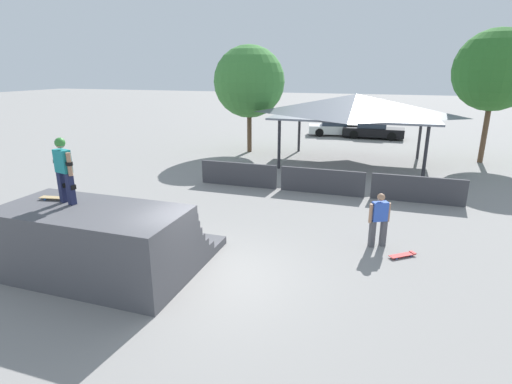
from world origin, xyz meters
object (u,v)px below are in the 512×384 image
object	(u,v)px
parked_car_white	(335,128)
parked_car_black	(373,130)
bystander_walking	(379,217)
tree_beside_pavilion	(249,82)
skateboard_on_ground	(403,255)
skater_on_deck	(63,166)
tree_far_back	(495,70)
skateboard_on_deck	(57,198)

from	to	relation	value
parked_car_white	parked_car_black	xyz separation A→B (m)	(2.91, -0.43, 0.00)
bystander_walking	tree_beside_pavilion	world-z (taller)	tree_beside_pavilion
skateboard_on_ground	tree_beside_pavilion	bearing A→B (deg)	87.26
parked_car_white	skater_on_deck	bearing A→B (deg)	-109.80
skateboard_on_ground	parked_car_white	xyz separation A→B (m)	(-4.71, 20.87, 0.54)
skater_on_deck	parked_car_white	world-z (taller)	skater_on_deck
skater_on_deck	tree_far_back	size ratio (longest dim) A/B	0.23
skateboard_on_deck	skateboard_on_ground	size ratio (longest dim) A/B	1.12
skateboard_on_deck	parked_car_white	size ratio (longest dim) A/B	0.19
parked_car_white	skateboard_on_ground	bearing A→B (deg)	-88.98
skater_on_deck	bystander_walking	size ratio (longest dim) A/B	1.02
tree_beside_pavilion	parked_car_black	distance (m)	11.19
parked_car_white	parked_car_black	world-z (taller)	same
skateboard_on_ground	skateboard_on_deck	bearing A→B (deg)	162.65
tree_far_back	parked_car_white	distance (m)	12.24
skater_on_deck	skateboard_on_deck	size ratio (longest dim) A/B	1.96
tree_far_back	parked_car_black	distance (m)	9.99
parked_car_black	bystander_walking	bearing A→B (deg)	-86.13
skater_on_deck	tree_beside_pavilion	xyz separation A→B (m)	(-0.80, 16.04, 1.52)
skater_on_deck	tree_beside_pavilion	world-z (taller)	tree_beside_pavilion
skater_on_deck	tree_far_back	world-z (taller)	tree_far_back
skateboard_on_ground	parked_car_white	world-z (taller)	parked_car_white
bystander_walking	skateboard_on_ground	bearing A→B (deg)	116.45
parked_car_white	tree_beside_pavilion	bearing A→B (deg)	-129.10
bystander_walking	parked_car_white	xyz separation A→B (m)	(-3.97, 20.36, -0.30)
parked_car_white	parked_car_black	bearing A→B (deg)	-20.16
bystander_walking	parked_car_black	xyz separation A→B (m)	(-1.06, 19.92, -0.30)
bystander_walking	parked_car_black	distance (m)	19.95
tree_beside_pavilion	parked_car_white	bearing A→B (deg)	62.59
bystander_walking	skateboard_on_ground	distance (m)	1.23
parked_car_black	tree_beside_pavilion	bearing A→B (deg)	-131.84
skateboard_on_ground	tree_far_back	size ratio (longest dim) A/B	0.11
tree_far_back	parked_car_black	xyz separation A→B (m)	(-6.13, 6.59, -4.34)
skater_on_deck	tree_beside_pavilion	distance (m)	16.14
skater_on_deck	skateboard_on_ground	bearing A→B (deg)	37.33
tree_beside_pavilion	tree_far_back	distance (m)	13.37
skater_on_deck	parked_car_black	distance (m)	24.75
skater_on_deck	skateboard_on_deck	distance (m)	1.02
bystander_walking	parked_car_white	world-z (taller)	bystander_walking
skateboard_on_deck	skateboard_on_ground	bearing A→B (deg)	10.58
tree_beside_pavilion	parked_car_white	world-z (taller)	tree_beside_pavilion
skateboard_on_deck	tree_beside_pavilion	size ratio (longest dim) A/B	0.13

